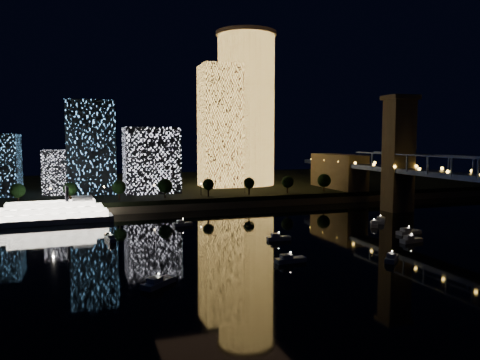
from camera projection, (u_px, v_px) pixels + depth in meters
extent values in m
plane|color=black|center=(319.00, 247.00, 136.31)|extent=(520.00, 520.00, 0.00)
cube|color=black|center=(194.00, 186.00, 287.03)|extent=(420.00, 160.00, 5.00)
cube|color=#6B5E4C|center=(233.00, 204.00, 213.54)|extent=(420.00, 6.00, 3.00)
cylinder|color=gold|center=(246.00, 111.00, 265.13)|extent=(32.00, 32.00, 83.73)
cylinder|color=#6B5E4C|center=(246.00, 34.00, 261.24)|extent=(34.00, 34.00, 2.00)
cube|color=gold|center=(220.00, 126.00, 255.86)|extent=(20.82, 20.82, 66.24)
cube|color=white|center=(151.00, 160.00, 230.71)|extent=(26.00, 22.00, 31.99)
cube|color=#5CADFB|center=(91.00, 147.00, 228.78)|extent=(22.25, 28.93, 44.50)
cube|color=white|center=(66.00, 172.00, 226.94)|extent=(20.93, 19.03, 20.93)
cube|color=#6B5E4C|center=(398.00, 156.00, 202.03)|extent=(11.00, 9.00, 48.00)
cube|color=#6B5E4C|center=(400.00, 98.00, 199.76)|extent=(13.00, 11.00, 2.00)
cube|color=#6B5E4C|center=(338.00, 176.00, 250.34)|extent=(12.00, 40.00, 23.00)
cube|color=navy|center=(455.00, 167.00, 164.81)|extent=(0.50, 0.50, 7.00)
cube|color=navy|center=(410.00, 164.00, 187.45)|extent=(0.50, 0.50, 7.00)
cube|color=navy|center=(375.00, 161.00, 210.10)|extent=(0.50, 0.50, 7.00)
sphere|color=#FFB438|center=(395.00, 167.00, 195.94)|extent=(1.20, 1.20, 1.20)
sphere|color=#FFB438|center=(339.00, 161.00, 238.39)|extent=(1.20, 1.20, 1.20)
cube|color=silver|center=(52.00, 220.00, 174.57)|extent=(44.18, 12.24, 2.19)
cube|color=white|center=(52.00, 215.00, 174.38)|extent=(40.49, 11.15, 2.00)
cube|color=white|center=(52.00, 210.00, 174.20)|extent=(36.81, 10.05, 2.00)
cube|color=white|center=(51.00, 204.00, 174.02)|extent=(31.30, 8.86, 2.00)
cube|color=silver|center=(82.00, 198.00, 177.87)|extent=(7.56, 5.83, 1.64)
cylinder|color=black|center=(67.00, 194.00, 174.00)|extent=(1.28, 1.28, 5.47)
cylinder|color=black|center=(67.00, 193.00, 177.37)|extent=(1.28, 1.28, 5.47)
cube|color=silver|center=(290.00, 260.00, 120.07)|extent=(8.23, 3.06, 1.20)
cube|color=silver|center=(286.00, 256.00, 119.52)|extent=(2.95, 2.27, 1.00)
sphere|color=white|center=(291.00, 252.00, 119.89)|extent=(0.36, 0.36, 0.36)
cube|color=silver|center=(411.00, 240.00, 142.90)|extent=(7.93, 3.63, 1.20)
cube|color=silver|center=(409.00, 237.00, 142.27)|extent=(2.95, 2.39, 1.00)
sphere|color=white|center=(412.00, 234.00, 142.72)|extent=(0.36, 0.36, 0.36)
cube|color=silver|center=(183.00, 224.00, 169.63)|extent=(7.18, 3.43, 1.20)
cube|color=silver|center=(180.00, 221.00, 169.03)|extent=(2.70, 2.20, 1.00)
sphere|color=white|center=(183.00, 219.00, 169.45)|extent=(0.36, 0.36, 0.36)
cube|color=silver|center=(409.00, 232.00, 155.09)|extent=(9.02, 3.59, 1.20)
cube|color=silver|center=(406.00, 229.00, 154.46)|extent=(3.27, 2.55, 1.00)
sphere|color=white|center=(409.00, 226.00, 154.91)|extent=(0.36, 0.36, 0.36)
cube|color=silver|center=(392.00, 259.00, 121.55)|extent=(7.08, 6.96, 1.20)
cube|color=silver|center=(391.00, 255.00, 120.45)|extent=(3.25, 3.24, 1.00)
sphere|color=white|center=(392.00, 251.00, 121.37)|extent=(0.36, 0.36, 0.36)
cube|color=silver|center=(110.00, 239.00, 144.45)|extent=(3.17, 6.53, 1.20)
cube|color=silver|center=(111.00, 236.00, 143.54)|extent=(2.02, 2.46, 1.00)
sphere|color=white|center=(110.00, 233.00, 144.27)|extent=(0.36, 0.36, 0.36)
cube|color=silver|center=(374.00, 224.00, 169.27)|extent=(5.95, 7.61, 1.20)
cube|color=silver|center=(374.00, 222.00, 168.09)|extent=(3.02, 3.24, 1.00)
sphere|color=white|center=(374.00, 219.00, 169.09)|extent=(0.36, 0.36, 0.36)
cube|color=silver|center=(159.00, 283.00, 101.13)|extent=(8.39, 7.93, 1.20)
cube|color=silver|center=(155.00, 280.00, 99.89)|extent=(3.80, 3.74, 1.00)
sphere|color=white|center=(159.00, 274.00, 100.95)|extent=(0.36, 0.36, 0.36)
cube|color=silver|center=(380.00, 220.00, 177.23)|extent=(8.51, 9.67, 1.20)
cube|color=silver|center=(380.00, 218.00, 175.75)|extent=(4.13, 4.28, 1.00)
sphere|color=white|center=(381.00, 215.00, 177.05)|extent=(0.36, 0.36, 0.36)
cube|color=silver|center=(279.00, 238.00, 145.90)|extent=(7.60, 3.08, 1.20)
cube|color=silver|center=(275.00, 235.00, 145.55)|extent=(2.77, 2.17, 1.00)
sphere|color=white|center=(279.00, 232.00, 145.72)|extent=(0.36, 0.36, 0.36)
cylinder|color=black|center=(18.00, 199.00, 190.00)|extent=(0.70, 0.70, 4.00)
sphere|color=black|center=(18.00, 191.00, 189.68)|extent=(6.08, 6.08, 6.08)
cylinder|color=black|center=(70.00, 197.00, 196.38)|extent=(0.70, 0.70, 4.00)
sphere|color=black|center=(70.00, 189.00, 196.06)|extent=(5.67, 5.67, 5.67)
cylinder|color=black|center=(119.00, 195.00, 202.75)|extent=(0.70, 0.70, 4.00)
sphere|color=black|center=(119.00, 187.00, 202.44)|extent=(5.99, 5.99, 5.99)
cylinder|color=black|center=(165.00, 193.00, 209.13)|extent=(0.70, 0.70, 4.00)
sphere|color=black|center=(165.00, 186.00, 208.81)|extent=(6.52, 6.52, 6.52)
cylinder|color=black|center=(208.00, 192.00, 215.51)|extent=(0.70, 0.70, 4.00)
sphere|color=black|center=(208.00, 184.00, 215.19)|extent=(5.29, 5.29, 5.29)
cylinder|color=black|center=(249.00, 190.00, 221.89)|extent=(0.70, 0.70, 4.00)
sphere|color=black|center=(249.00, 183.00, 221.57)|extent=(5.27, 5.27, 5.27)
cylinder|color=black|center=(288.00, 189.00, 228.26)|extent=(0.70, 0.70, 4.00)
sphere|color=black|center=(288.00, 182.00, 227.95)|extent=(6.01, 6.01, 6.01)
cylinder|color=black|center=(324.00, 187.00, 234.64)|extent=(0.70, 0.70, 4.00)
sphere|color=black|center=(324.00, 180.00, 234.32)|extent=(6.77, 6.77, 6.77)
cylinder|color=black|center=(51.00, 195.00, 199.44)|extent=(0.24, 0.24, 5.00)
sphere|color=#FFCC7F|center=(50.00, 189.00, 199.19)|extent=(0.70, 0.70, 0.70)
cylinder|color=black|center=(104.00, 193.00, 206.46)|extent=(0.24, 0.24, 5.00)
sphere|color=#FFCC7F|center=(104.00, 187.00, 206.20)|extent=(0.70, 0.70, 0.70)
cylinder|color=black|center=(154.00, 191.00, 213.47)|extent=(0.24, 0.24, 5.00)
sphere|color=#FFCC7F|center=(154.00, 185.00, 213.22)|extent=(0.70, 0.70, 0.70)
cylinder|color=black|center=(201.00, 190.00, 220.49)|extent=(0.24, 0.24, 5.00)
sphere|color=#FFCC7F|center=(201.00, 184.00, 220.23)|extent=(0.70, 0.70, 0.70)
cylinder|color=black|center=(245.00, 188.00, 227.50)|extent=(0.24, 0.24, 5.00)
sphere|color=#FFCC7F|center=(245.00, 182.00, 227.25)|extent=(0.70, 0.70, 0.70)
cylinder|color=black|center=(286.00, 186.00, 234.52)|extent=(0.24, 0.24, 5.00)
sphere|color=#FFCC7F|center=(286.00, 181.00, 234.26)|extent=(0.70, 0.70, 0.70)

